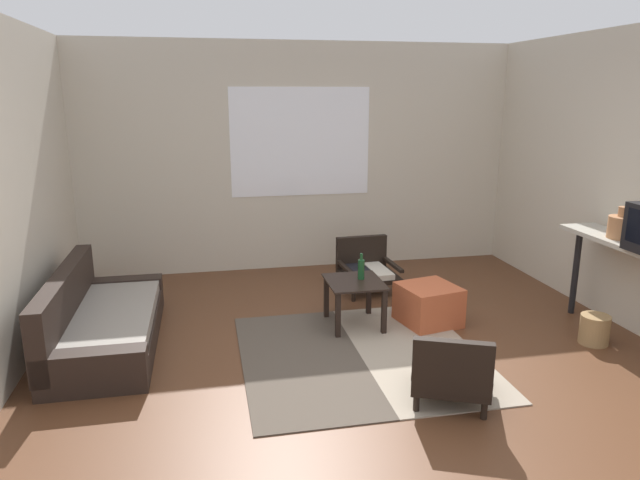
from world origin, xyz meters
name	(u,v)px	position (x,y,z in m)	size (l,w,h in m)	color
ground_plane	(369,379)	(0.00, 0.00, 0.00)	(7.80, 7.80, 0.00)	#56331E
far_wall_with_window	(300,158)	(0.00, 3.06, 1.35)	(5.60, 0.13, 2.70)	beige
area_rug	(360,355)	(0.04, 0.40, 0.01)	(1.94, 1.99, 0.01)	#4C4238
couch	(101,323)	(-2.08, 1.05, 0.20)	(0.80, 1.87, 0.67)	black
coffee_table	(354,291)	(0.16, 1.03, 0.34)	(0.50, 0.57, 0.44)	black
armchair_by_window	(366,267)	(0.55, 2.00, 0.26)	(0.61, 0.61, 0.56)	black
armchair_striped_foreground	(451,372)	(0.46, -0.44, 0.24)	(0.71, 0.74, 0.55)	black
ottoman_orange	(428,305)	(0.85, 0.95, 0.19)	(0.50, 0.50, 0.37)	#BC5633
clay_vase	(622,226)	(2.35, 0.38, 1.00)	(0.23, 0.23, 0.28)	#A87047
glass_bottle	(361,269)	(0.23, 1.08, 0.54)	(0.06, 0.06, 0.24)	#194723
wicker_basket	(594,329)	(2.09, 0.23, 0.13)	(0.25, 0.25, 0.26)	#9E7A4C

